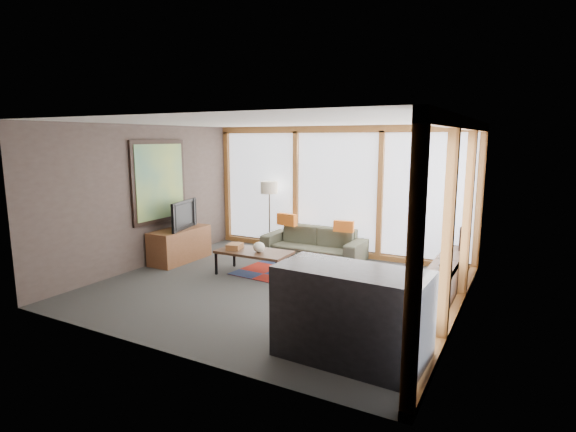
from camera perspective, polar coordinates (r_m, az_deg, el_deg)
The scene contains 17 objects.
ground at distance 7.27m, azimuth -1.52°, elevation -9.05°, with size 5.50×5.50×0.00m, color #2F2F2C.
room_envelope at distance 7.20m, azimuth 4.08°, elevation 3.33°, with size 5.52×5.02×2.62m.
rug at distance 7.95m, azimuth 4.46°, elevation -7.36°, with size 2.83×1.82×0.01m, color maroon.
sofa at distance 8.97m, azimuth 3.25°, elevation -3.42°, with size 2.04×0.80×0.60m, color #39392A.
pillow_left at distance 9.17m, azimuth -0.13°, elevation -0.45°, with size 0.44×0.13×0.24m, color #CB601B.
pillow_right at distance 8.60m, azimuth 7.09°, elevation -1.30°, with size 0.39×0.12×0.21m, color #CB601B.
floor_lamp at distance 9.57m, azimuth -2.37°, elevation 0.06°, with size 0.37×0.37×1.46m, color #302116, non-canonical shape.
coffee_table at distance 7.88m, azimuth -4.33°, elevation -5.95°, with size 1.29×0.64×0.43m, color black, non-canonical shape.
book_stack at distance 7.97m, azimuth -6.78°, elevation -3.85°, with size 0.23×0.29×0.10m, color brown.
vase at distance 7.71m, azimuth -3.72°, elevation -3.96°, with size 0.21×0.21×0.18m, color beige.
bookshelf at distance 7.39m, azimuth 19.53°, elevation -7.20°, with size 0.38×2.09×0.52m, color black, non-canonical shape.
bowl_a at distance 6.81m, azimuth 19.38°, elevation -5.92°, with size 0.19×0.19×0.10m, color black.
bowl_b at distance 7.09m, azimuth 19.37°, elevation -5.37°, with size 0.16×0.16×0.08m, color black.
shelf_picture at distance 8.03m, azimuth 21.40°, elevation -2.58°, with size 0.04×0.30×0.40m, color black.
tv_console at distance 8.96m, azimuth -13.56°, elevation -3.58°, with size 0.53×1.27×0.63m, color brown.
television at distance 8.85m, azimuth -13.59°, elevation 0.16°, with size 0.96×0.13×0.55m, color black.
bar_counter at distance 4.93m, azimuth 8.04°, elevation -12.30°, with size 1.60×0.75×1.01m, color black.
Camera 1 is at (3.45, -5.95, 2.35)m, focal length 28.00 mm.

